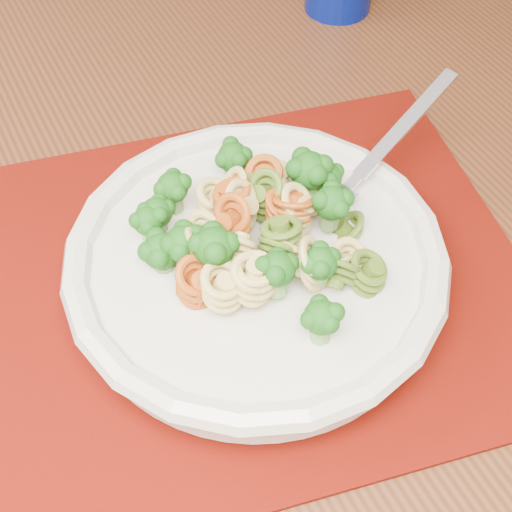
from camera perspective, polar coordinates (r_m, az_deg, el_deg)
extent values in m
cube|color=#542C17|center=(0.57, -10.86, -1.20)|extent=(1.59, 1.22, 0.04)
cube|color=#542C17|center=(1.32, 12.70, 11.61)|extent=(0.08, 0.08, 0.70)
cube|color=#530E03|center=(0.53, -2.24, -2.20)|extent=(0.45, 0.36, 0.00)
cylinder|color=beige|center=(0.52, 0.00, -2.42)|extent=(0.11, 0.11, 0.01)
cylinder|color=beige|center=(0.50, 0.00, -1.10)|extent=(0.25, 0.25, 0.03)
torus|color=beige|center=(0.49, 0.00, 0.01)|extent=(0.27, 0.27, 0.02)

